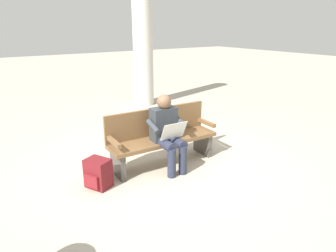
% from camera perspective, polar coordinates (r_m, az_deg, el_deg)
% --- Properties ---
extents(ground_plane, '(40.00, 40.00, 0.00)m').
position_cam_1_polar(ground_plane, '(5.00, -0.82, -7.13)').
color(ground_plane, '#B7AD99').
extents(bench_near, '(1.82, 0.56, 0.90)m').
position_cam_1_polar(bench_near, '(4.87, -1.28, -1.95)').
color(bench_near, brown).
rests_on(bench_near, ground).
extents(person_seated, '(0.58, 0.58, 1.18)m').
position_cam_1_polar(person_seated, '(4.61, -0.13, -0.92)').
color(person_seated, '#33383D').
rests_on(person_seated, ground).
extents(backpack, '(0.38, 0.41, 0.42)m').
position_cam_1_polar(backpack, '(4.35, -13.14, -8.78)').
color(backpack, maroon).
rests_on(backpack, ground).
extents(support_pillar, '(0.54, 0.54, 3.90)m').
position_cam_1_polar(support_pillar, '(8.45, -4.83, 17.12)').
color(support_pillar, beige).
rests_on(support_pillar, ground).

